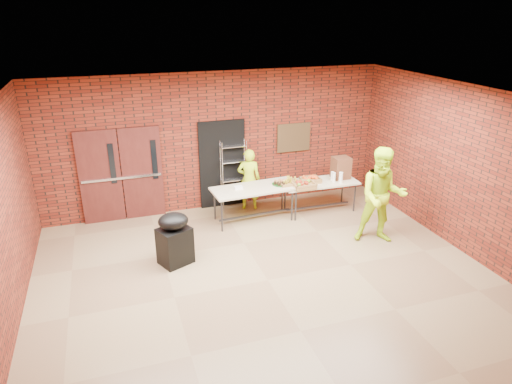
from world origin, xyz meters
TOP-DOWN VIEW (x-y plane):
  - room at (0.00, 0.00)m, footprint 8.08×7.08m
  - double_doors at (-2.20, 3.44)m, footprint 1.78×0.12m
  - dark_doorway at (0.10, 3.46)m, footprint 1.10×0.06m
  - bronze_plaque at (1.90, 3.45)m, footprint 0.85×0.04m
  - wire_rack at (0.34, 3.32)m, footprint 0.60×0.20m
  - table_left at (0.57, 2.42)m, footprint 1.97×0.92m
  - table_right at (2.14, 2.43)m, footprint 1.80×0.78m
  - basket_bananas at (1.37, 2.39)m, footprint 0.46×0.36m
  - basket_oranges at (1.94, 2.47)m, footprint 0.43×0.34m
  - basket_apples at (1.65, 2.21)m, footprint 0.49×0.38m
  - muffin_tray at (1.17, 2.43)m, footprint 0.38×0.38m
  - napkin_box at (0.20, 2.47)m, footprint 0.18×0.12m
  - coffee_dispenser at (2.73, 2.50)m, footprint 0.39×0.35m
  - cup_stack_front at (2.45, 2.31)m, footprint 0.08×0.08m
  - cup_stack_mid at (2.57, 2.21)m, footprint 0.09×0.09m
  - cup_stack_back at (2.46, 2.41)m, footprint 0.07×0.07m
  - covered_grill at (-1.44, 1.12)m, footprint 0.70×0.65m
  - volunteer_woman at (0.64, 3.10)m, footprint 0.61×0.49m
  - volunteer_man at (2.67, 0.69)m, footprint 1.18×1.07m

SIDE VIEW (x-z plane):
  - covered_grill at x=-1.44m, z-range 0.00..1.02m
  - table_right at x=2.14m, z-range 0.31..1.04m
  - table_left at x=0.57m, z-range 0.33..1.12m
  - volunteer_woman at x=0.64m, z-range 0.00..1.47m
  - basket_oranges at x=1.94m, z-range 0.73..0.86m
  - basket_bananas at x=1.37m, z-range 0.73..0.87m
  - basket_apples at x=1.65m, z-range 0.72..0.88m
  - napkin_box at x=0.20m, z-range 0.79..0.85m
  - wire_rack at x=0.34m, z-range 0.00..1.65m
  - muffin_tray at x=1.17m, z-range 0.79..0.88m
  - cup_stack_back at x=2.46m, z-range 0.73..0.95m
  - cup_stack_front at x=2.45m, z-range 0.73..0.96m
  - cup_stack_mid at x=2.57m, z-range 0.73..0.99m
  - coffee_dispenser at x=2.73m, z-range 0.73..1.25m
  - volunteer_man at x=2.67m, z-range 0.00..1.99m
  - dark_doorway at x=0.10m, z-range 0.00..2.10m
  - double_doors at x=-2.20m, z-range 0.00..2.10m
  - bronze_plaque at x=1.90m, z-range 1.20..1.90m
  - room at x=0.00m, z-range -0.04..3.24m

